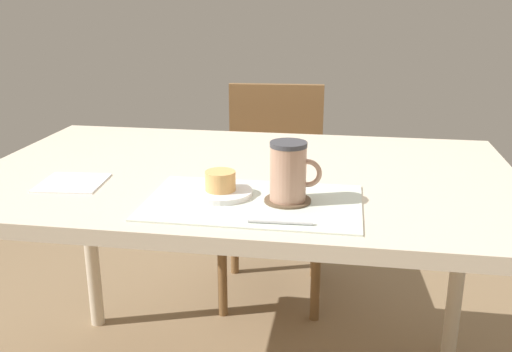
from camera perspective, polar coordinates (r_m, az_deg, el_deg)
dining_table at (r=1.51m, az=-1.08°, el=-2.06°), size 1.39×0.86×0.75m
wooden_chair at (r=2.30m, az=1.78°, el=-0.53°), size 0.45×0.45×0.84m
placemat at (r=1.26m, az=-0.29°, el=-2.63°), size 0.47×0.30×0.00m
pastry_plate at (r=1.30m, az=-3.56°, el=-1.66°), size 0.14×0.14×0.01m
pastry at (r=1.29m, az=-3.58°, el=-0.48°), size 0.07×0.07×0.04m
coffee_coaster at (r=1.26m, az=3.17°, el=-2.44°), size 0.10×0.10×0.00m
coffee_mug at (r=1.24m, az=3.32°, el=0.49°), size 0.11×0.08×0.13m
teaspoon at (r=1.14m, az=2.43°, el=-4.59°), size 0.13×0.01×0.01m
paper_napkin at (r=1.46m, az=-17.89°, el=-0.64°), size 0.16×0.16×0.00m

